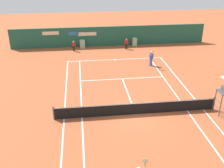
# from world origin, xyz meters

# --- Properties ---
(ground_plane) EXTENTS (80.00, 80.00, 0.01)m
(ground_plane) POSITION_xyz_m (-0.00, 0.58, 0.00)
(ground_plane) COLOR #A8512D
(tennis_net) EXTENTS (12.10, 0.10, 1.07)m
(tennis_net) POSITION_xyz_m (0.00, 0.00, 0.51)
(tennis_net) COLOR #4C4C51
(tennis_net) RESTS_ON ground_plane
(sponsor_back_wall) EXTENTS (25.00, 1.02, 2.50)m
(sponsor_back_wall) POSITION_xyz_m (-0.03, 16.97, 1.21)
(sponsor_back_wall) COLOR #1E5642
(sponsor_back_wall) RESTS_ON ground_plane
(player_on_baseline) EXTENTS (0.50, 0.79, 1.82)m
(player_on_baseline) POSITION_xyz_m (3.55, 9.40, 0.96)
(player_on_baseline) COLOR blue
(player_on_baseline) RESTS_ON ground_plane
(ball_kid_left_post) EXTENTS (0.45, 0.22, 1.35)m
(ball_kid_left_post) POSITION_xyz_m (1.89, 15.28, 0.78)
(ball_kid_left_post) COLOR black
(ball_kid_left_post) RESTS_ON ground_plane
(ball_kid_centre_post) EXTENTS (0.42, 0.20, 1.27)m
(ball_kid_centre_post) POSITION_xyz_m (-4.62, 15.28, 0.73)
(ball_kid_centre_post) COLOR black
(ball_kid_centre_post) RESTS_ON ground_plane
(tennis_ball_by_sideline) EXTENTS (0.07, 0.07, 0.07)m
(tennis_ball_by_sideline) POSITION_xyz_m (-4.14, 9.81, 0.03)
(tennis_ball_by_sideline) COLOR #CCE033
(tennis_ball_by_sideline) RESTS_ON ground_plane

